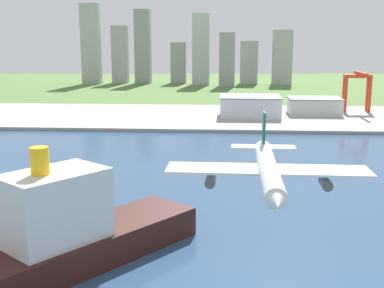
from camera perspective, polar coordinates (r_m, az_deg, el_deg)
The scene contains 9 objects.
ground_plane at distance 244.20m, azimuth -1.26°, elevation -3.78°, with size 2400.00×2400.00×0.00m, color #517438.
water_bay at distance 187.33m, azimuth -2.92°, elevation -8.63°, with size 840.00×360.00×0.15m, color #2D4C70.
industrial_pier at distance 429.72m, azimuth 1.01°, elevation 3.12°, with size 840.00×140.00×2.50m, color #A19D9B.
airplane_landing at distance 103.22m, azimuth 8.61°, elevation -2.93°, with size 41.91×44.20×13.13m.
cargo_ship at distance 151.71m, azimuth -13.35°, elevation -9.59°, with size 63.85×73.98×37.03m.
port_crane_red at distance 471.13m, azimuth 18.24°, elevation 6.58°, with size 23.29×39.36×35.55m.
warehouse_main at distance 424.52m, azimuth 6.57°, elevation 4.28°, with size 50.03×39.54×17.16m.
warehouse_annex at distance 447.36m, azimuth 13.63°, elevation 4.22°, with size 44.24×30.96×14.28m.
distant_skyline at distance 766.37m, azimuth -0.75°, elevation 10.21°, with size 312.85×74.98×118.44m.
Camera 1 is at (21.33, 65.56, 64.94)m, focal length 47.18 mm.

